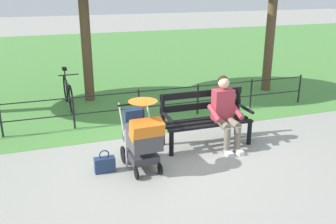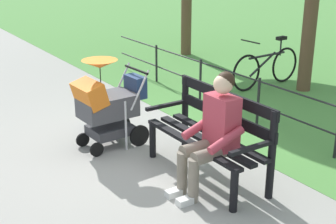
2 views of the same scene
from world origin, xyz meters
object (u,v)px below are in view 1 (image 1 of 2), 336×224
(stroller, at_px, (142,134))
(bicycle, at_px, (68,92))
(person_on_bench, at_px, (225,110))
(handbag, at_px, (105,164))
(park_bench, at_px, (205,116))

(stroller, height_order, bicycle, stroller)
(person_on_bench, xyz_separation_m, handbag, (2.21, 0.29, -0.55))
(park_bench, relative_size, stroller, 1.39)
(handbag, bearing_deg, stroller, 170.27)
(person_on_bench, relative_size, stroller, 1.11)
(stroller, bearing_deg, bicycle, -77.08)
(handbag, xyz_separation_m, bicycle, (0.24, -3.52, 0.24))
(handbag, bearing_deg, park_bench, -165.10)
(park_bench, distance_m, bicycle, 3.71)
(park_bench, relative_size, person_on_bench, 1.26)
(stroller, bearing_deg, handbag, -9.73)
(park_bench, xyz_separation_m, stroller, (1.34, 0.61, 0.07))
(park_bench, bearing_deg, handbag, 14.90)
(park_bench, bearing_deg, person_on_bench, 142.00)
(person_on_bench, bearing_deg, bicycle, -52.77)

